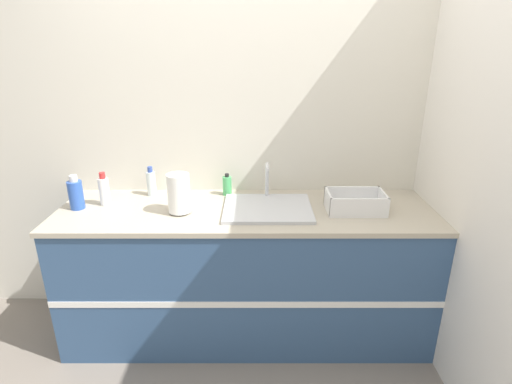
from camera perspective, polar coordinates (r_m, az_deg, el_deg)
The scene contains 11 objects.
ground_plane at distance 2.67m, azimuth -1.20°, elevation -23.27°, with size 12.00×12.00×0.00m, color slate.
wall_back at distance 2.67m, azimuth -1.08°, elevation 8.74°, with size 4.69×0.06×2.60m.
wall_right at distance 2.57m, azimuth 26.00°, elevation 6.20°, with size 0.06×2.66×2.60m.
counter_cabinet at distance 2.65m, azimuth -1.12°, elevation -11.27°, with size 2.31×0.69×0.89m.
sink at distance 2.43m, azimuth 1.80°, elevation -2.14°, with size 0.53×0.44×0.24m.
paper_towel_roll at distance 2.38m, azimuth -10.84°, elevation -0.20°, with size 0.13×0.13×0.24m.
dish_rack at distance 2.47m, azimuth 14.10°, elevation -1.72°, with size 0.34×0.22×0.12m.
bottle_clear at distance 2.72m, azimuth -14.61°, elevation 1.31°, with size 0.06×0.06×0.20m.
bottle_white_spray at distance 2.64m, azimuth -20.72°, elevation 0.20°, with size 0.06×0.06×0.21m.
bottle_blue at distance 2.65m, azimuth -24.22°, elevation -0.24°, with size 0.09×0.09×0.21m.
soap_dispenser at distance 2.65m, azimuth -4.02°, elevation 0.95°, with size 0.06×0.06×0.15m.
Camera 1 is at (0.06, -1.92, 1.85)m, focal length 28.00 mm.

